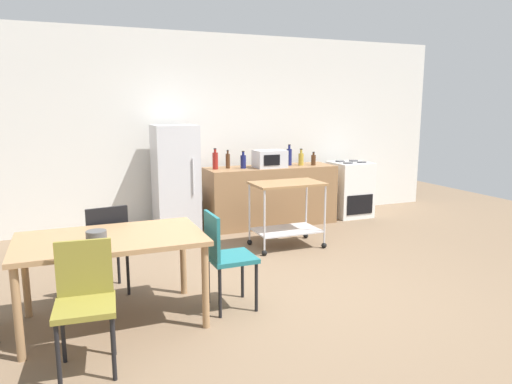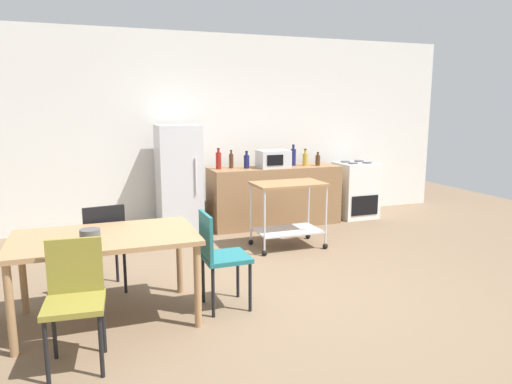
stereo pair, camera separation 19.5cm
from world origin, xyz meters
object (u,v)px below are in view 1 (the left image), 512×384
object	(u,v)px
chair_teal	(225,253)
microwave	(270,159)
refrigerator	(176,179)
fruit_bowl	(96,236)
bottle_olive_oil	(228,161)
chair_olive	(85,297)
bottle_sparkling_water	(243,161)
stove_oven	(350,189)
kitchen_cart	(287,204)
bottle_sesame_oil	(301,159)
dining_table	(111,246)
bottle_soda	(215,160)
chair_black	(106,243)
bottle_soy_sauce	(313,160)
bottle_wine	(289,157)

from	to	relation	value
chair_teal	microwave	distance (m)	3.09
refrigerator	fruit_bowl	size ratio (longest dim) A/B	9.64
bottle_olive_oil	microwave	world-z (taller)	bottle_olive_oil
chair_olive	bottle_sparkling_water	size ratio (longest dim) A/B	3.45
stove_oven	refrigerator	distance (m)	2.92
kitchen_cart	bottle_sesame_oil	distance (m)	1.46
bottle_sesame_oil	bottle_sparkling_water	bearing A→B (deg)	-179.40
bottle_sesame_oil	chair_teal	bearing A→B (deg)	-128.82
dining_table	bottle_soda	xyz separation A→B (m)	(1.72, 2.63, 0.36)
dining_table	chair_black	world-z (taller)	chair_black
chair_olive	bottle_sesame_oil	distance (m)	4.67
microwave	fruit_bowl	size ratio (longest dim) A/B	2.86
bottle_olive_oil	chair_teal	bearing A→B (deg)	-109.40
chair_black	bottle_soy_sauce	world-z (taller)	bottle_soy_sauce
dining_table	fruit_bowl	xyz separation A→B (m)	(-0.12, -0.11, 0.12)
dining_table	chair_teal	distance (m)	0.97
bottle_soy_sauce	fruit_bowl	bearing A→B (deg)	-142.46
bottle_soda	bottle_sesame_oil	distance (m)	1.38
refrigerator	bottle_wine	xyz separation A→B (m)	(1.78, -0.06, 0.26)
chair_olive	chair_teal	bearing A→B (deg)	29.92
chair_teal	bottle_olive_oil	distance (m)	2.96
dining_table	chair_olive	size ratio (longest dim) A/B	1.69
bottle_soda	bottle_wine	xyz separation A→B (m)	(1.20, 0.00, 0.01)
chair_black	stove_oven	xyz separation A→B (m)	(4.04, 1.97, -0.07)
chair_black	refrigerator	distance (m)	2.36
chair_black	stove_oven	distance (m)	4.50
bottle_soy_sauce	bottle_olive_oil	bearing A→B (deg)	173.53
refrigerator	bottle_sesame_oil	size ratio (longest dim) A/B	6.01
kitchen_cart	bottle_sesame_oil	size ratio (longest dim) A/B	3.53
refrigerator	bottle_olive_oil	bearing A→B (deg)	-2.36
microwave	fruit_bowl	bearing A→B (deg)	-135.38
fruit_bowl	chair_olive	bearing A→B (deg)	-102.96
chair_olive	refrigerator	world-z (taller)	refrigerator
bottle_sesame_oil	bottle_olive_oil	bearing A→B (deg)	175.88
refrigerator	kitchen_cart	world-z (taller)	refrigerator
fruit_bowl	bottle_sparkling_water	bearing A→B (deg)	49.90
chair_black	bottle_sesame_oil	bearing A→B (deg)	-157.11
stove_oven	bottle_soy_sauce	xyz separation A→B (m)	(-0.76, -0.10, 0.53)
chair_black	dining_table	bearing A→B (deg)	80.97
stove_oven	chair_teal	bearing A→B (deg)	-138.80
bottle_wine	chair_black	bearing A→B (deg)	-145.66
chair_black	bottle_soda	distance (m)	2.68
chair_olive	fruit_bowl	distance (m)	0.62
bottle_sparkling_water	chair_olive	bearing A→B (deg)	-126.45
stove_oven	bottle_sesame_oil	world-z (taller)	bottle_sesame_oil
bottle_soda	bottle_sparkling_water	distance (m)	0.42
chair_black	bottle_wine	distance (m)	3.58
chair_teal	bottle_sesame_oil	distance (m)	3.45
microwave	bottle_wine	world-z (taller)	bottle_wine
chair_olive	chair_teal	xyz separation A→B (m)	(1.20, 0.56, 0.00)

